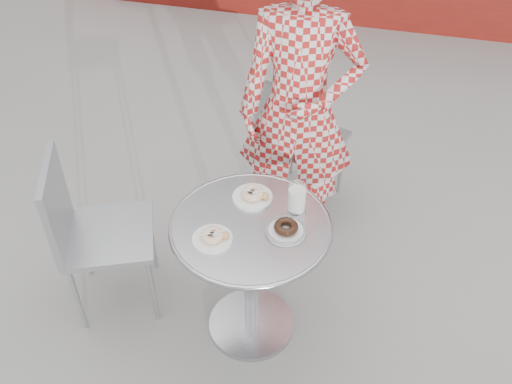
% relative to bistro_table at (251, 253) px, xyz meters
% --- Properties ---
extents(ground, '(60.00, 60.00, 0.00)m').
position_rel_bistro_table_xyz_m(ground, '(-0.01, 0.02, -0.53)').
color(ground, '#9F9C97').
rests_on(ground, ground).
extents(bistro_table, '(0.69, 0.69, 0.70)m').
position_rel_bistro_table_xyz_m(bistro_table, '(0.00, 0.00, 0.00)').
color(bistro_table, silver).
rests_on(bistro_table, ground).
extents(chair_far, '(0.52, 0.53, 0.87)m').
position_rel_bistro_table_xyz_m(chair_far, '(0.04, 1.01, -0.26)').
color(chair_far, '#A4A6AB').
rests_on(chair_far, ground).
extents(chair_left, '(0.55, 0.55, 0.87)m').
position_rel_bistro_table_xyz_m(chair_left, '(-0.71, 0.01, -0.26)').
color(chair_left, '#A4A6AB').
rests_on(chair_left, ground).
extents(seated_person, '(0.65, 0.47, 1.67)m').
position_rel_bistro_table_xyz_m(seated_person, '(0.06, 0.71, 0.31)').
color(seated_person, '#AD1C1A').
rests_on(seated_person, ground).
extents(plate_far, '(0.18, 0.18, 0.05)m').
position_rel_bistro_table_xyz_m(plate_far, '(-0.03, 0.16, 0.19)').
color(plate_far, white).
rests_on(plate_far, bistro_table).
extents(plate_near, '(0.17, 0.17, 0.04)m').
position_rel_bistro_table_xyz_m(plate_near, '(-0.12, -0.13, 0.19)').
color(plate_near, white).
rests_on(plate_near, bistro_table).
extents(plate_checker, '(0.18, 0.18, 0.05)m').
position_rel_bistro_table_xyz_m(plate_checker, '(0.15, -0.00, 0.18)').
color(plate_checker, white).
rests_on(plate_checker, bistro_table).
extents(milk_cup, '(0.08, 0.08, 0.13)m').
position_rel_bistro_table_xyz_m(milk_cup, '(0.17, 0.14, 0.23)').
color(milk_cup, white).
rests_on(milk_cup, bistro_table).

